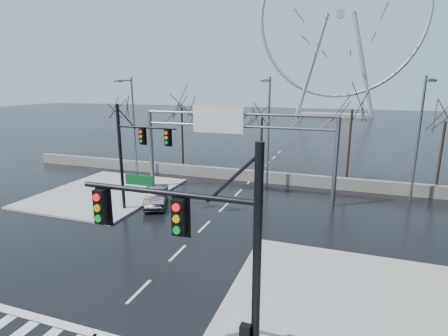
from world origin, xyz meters
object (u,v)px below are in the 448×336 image
at_px(signal_mast_near, 209,250).
at_px(signal_mast_far, 133,149).
at_px(car, 156,196).
at_px(ferris_wheel, 340,21).
at_px(sign_gantry, 231,136).

distance_m(signal_mast_near, signal_mast_far, 17.03).
height_order(signal_mast_far, car, signal_mast_far).
bearing_deg(signal_mast_far, car, 70.61).
xyz_separation_m(signal_mast_near, car, (-10.37, 14.81, -4.13)).
xyz_separation_m(ferris_wheel, car, (-10.23, -84.22, -25.40)).
bearing_deg(ferris_wheel, sign_gantry, -93.84).
bearing_deg(signal_mast_near, signal_mast_far, 130.26).
relative_size(ferris_wheel, car, 11.36).
bearing_deg(sign_gantry, car, -139.23).
bearing_deg(car, ferris_wheel, 59.42).
distance_m(signal_mast_near, car, 18.55).
xyz_separation_m(signal_mast_near, signal_mast_far, (-11.01, 13.00, -0.04)).
height_order(signal_mast_near, ferris_wheel, ferris_wheel).
xyz_separation_m(signal_mast_far, ferris_wheel, (10.87, 86.04, 21.30)).
bearing_deg(signal_mast_near, car, 124.99).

